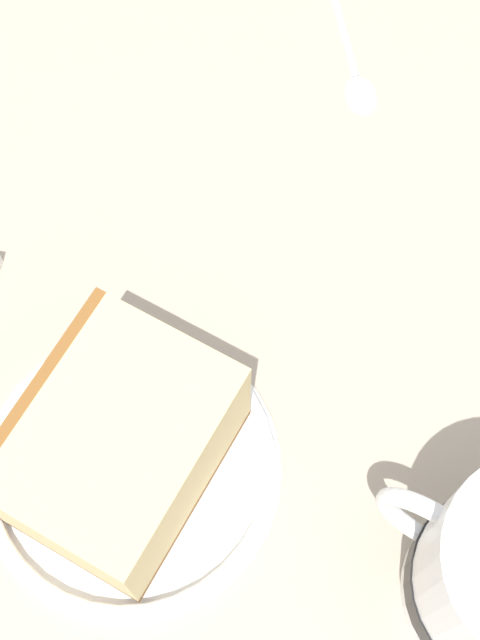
# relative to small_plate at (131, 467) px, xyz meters

# --- Properties ---
(ground_plane) EXTENTS (1.43, 1.43, 0.02)m
(ground_plane) POSITION_rel_small_plate_xyz_m (0.08, 0.03, -0.02)
(ground_plane) COLOR tan
(small_plate) EXTENTS (0.16, 0.16, 0.01)m
(small_plate) POSITION_rel_small_plate_xyz_m (0.00, 0.00, 0.00)
(small_plate) COLOR white
(small_plate) RESTS_ON ground_plane
(cake_slice) EXTENTS (0.14, 0.13, 0.07)m
(cake_slice) POSITION_rel_small_plate_xyz_m (-0.00, 0.00, 0.04)
(cake_slice) COLOR brown
(cake_slice) RESTS_ON small_plate
(teaspoon) EXTENTS (0.06, 0.11, 0.01)m
(teaspoon) POSITION_rel_small_plate_xyz_m (0.25, 0.15, -0.00)
(teaspoon) COLOR silver
(teaspoon) RESTS_ON ground_plane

